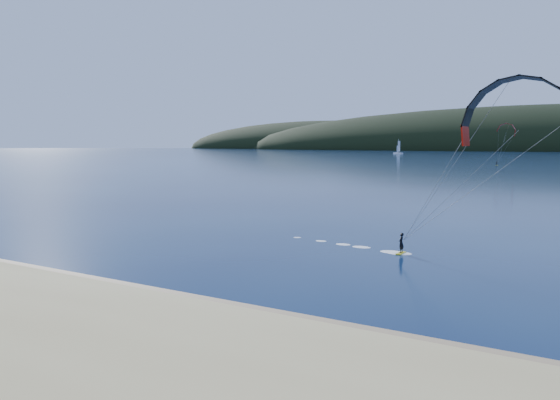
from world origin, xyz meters
name	(u,v)px	position (x,y,z in m)	size (l,w,h in m)	color
ground	(130,331)	(0.00, 0.00, 0.00)	(1800.00, 1800.00, 0.00)	#071436
wet_sand	(196,304)	(0.00, 4.50, 0.05)	(220.00, 2.50, 0.10)	#937755
kitesurfer_near	(506,139)	(12.62, 17.12, 8.48)	(22.47, 8.65, 12.67)	gold
kitesurfer_far	(506,133)	(-14.51, 197.88, 12.15)	(7.76, 7.17, 14.84)	gold
sailboat	(398,153)	(-123.80, 400.42, 0.88)	(8.58, 5.64, 11.97)	white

